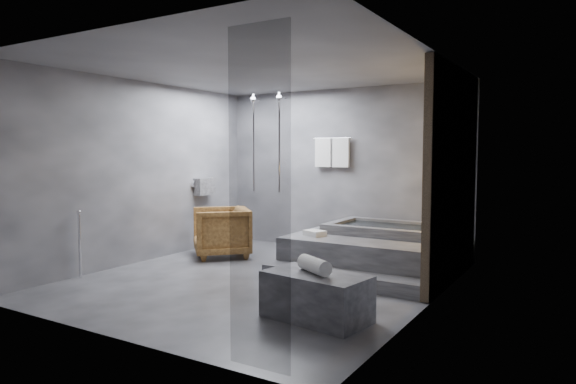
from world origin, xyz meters
The scene contains 7 objects.
room centered at (0.40, 0.24, 1.73)m, with size 5.00×5.04×2.82m.
tub_deck centered at (1.05, 1.45, 0.25)m, with size 2.20×2.00×0.50m, color #39393B.
tub_step centered at (1.05, 0.27, 0.09)m, with size 2.20×0.36×0.18m, color #39393B.
concrete_bench centered at (1.41, -1.07, 0.24)m, with size 1.06×0.58×0.48m, color #353437.
driftwood_chair centered at (-1.42, 0.94, 0.41)m, with size 0.87×0.89×0.81m, color #4A2D12.
rolled_towel centered at (1.37, -1.06, 0.56)m, with size 0.16×0.16×0.44m, color white.
deck_towel centered at (0.34, 0.88, 0.54)m, with size 0.29×0.21×0.08m, color silver.
Camera 1 is at (3.81, -5.60, 1.70)m, focal length 32.00 mm.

